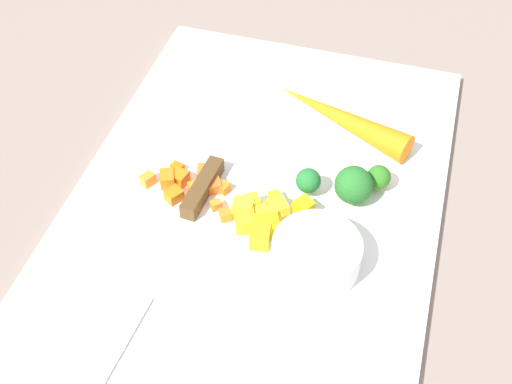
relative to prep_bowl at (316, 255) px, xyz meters
The scene contains 29 objects.
ground_plane 0.11m from the prep_bowl, 49.98° to the left, with size 4.00×4.00×0.00m, color gray.
cutting_board 0.11m from the prep_bowl, 49.98° to the left, with size 0.55×0.38×0.01m, color white.
prep_bowl is the anchor object (origin of this frame).
chef_knife 0.15m from the prep_bowl, 101.25° to the left, with size 0.38×0.05×0.02m.
whole_carrot 0.20m from the prep_bowl, ahead, with size 0.03×0.03×0.18m, color orange.
carrot_dice_0 0.11m from the prep_bowl, 72.84° to the left, with size 0.01×0.01×0.01m, color orange.
carrot_dice_1 0.16m from the prep_bowl, 68.72° to the left, with size 0.01×0.01×0.01m, color orange.
carrot_dice_2 0.18m from the prep_bowl, 69.25° to the left, with size 0.02×0.02×0.01m, color orange.
carrot_dice_3 0.14m from the prep_bowl, 62.13° to the left, with size 0.02×0.02×0.01m, color orange.
carrot_dice_4 0.13m from the prep_bowl, 59.23° to the left, with size 0.01×0.01×0.01m, color orange.
carrot_dice_5 0.20m from the prep_bowl, 74.47° to the left, with size 0.01×0.01×0.01m, color orange.
carrot_dice_6 0.19m from the prep_bowl, 64.78° to the left, with size 0.01×0.01×0.01m, color orange.
carrot_dice_7 0.16m from the prep_bowl, 60.37° to the left, with size 0.02×0.02×0.01m, color orange.
carrot_dice_8 0.19m from the prep_bowl, 71.14° to the left, with size 0.02×0.02×0.01m, color orange.
carrot_dice_9 0.17m from the prep_bowl, 75.75° to the left, with size 0.02×0.01×0.01m, color orange.
carrot_dice_10 0.12m from the prep_bowl, 70.09° to the left, with size 0.01×0.01×0.01m, color orange.
pepper_dice_0 0.06m from the prep_bowl, 52.33° to the left, with size 0.01×0.01×0.01m, color gold.
pepper_dice_1 0.07m from the prep_bowl, 44.45° to the left, with size 0.02×0.02×0.02m, color yellow.
pepper_dice_2 0.09m from the prep_bowl, 55.53° to the left, with size 0.02×0.01×0.02m, color yellow.
pepper_dice_3 0.08m from the prep_bowl, 58.72° to the left, with size 0.02×0.02×0.01m, color yellow.
pepper_dice_4 0.08m from the prep_bowl, 71.30° to the left, with size 0.02×0.02×0.02m, color yellow.
pepper_dice_5 0.06m from the prep_bowl, 79.97° to the left, with size 0.02×0.02×0.02m, color yellow.
pepper_dice_6 0.06m from the prep_bowl, 64.52° to the left, with size 0.02×0.02×0.02m, color yellow.
pepper_dice_7 0.09m from the prep_bowl, 42.13° to the left, with size 0.01×0.01×0.01m, color yellow.
pepper_dice_8 0.10m from the prep_bowl, 64.06° to the left, with size 0.02×0.02×0.02m, color yellow.
pepper_dice_9 0.06m from the prep_bowl, 24.27° to the left, with size 0.02×0.02×0.02m, color yellow.
broccoli_floret_0 0.12m from the prep_bowl, 19.23° to the right, with size 0.03×0.03×0.03m.
broccoli_floret_1 0.09m from the prep_bowl, 10.85° to the right, with size 0.04×0.04×0.04m.
broccoli_floret_2 0.09m from the prep_bowl, 18.16° to the left, with size 0.03×0.03×0.03m.
Camera 1 is at (-0.44, -0.13, 0.54)m, focal length 46.65 mm.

